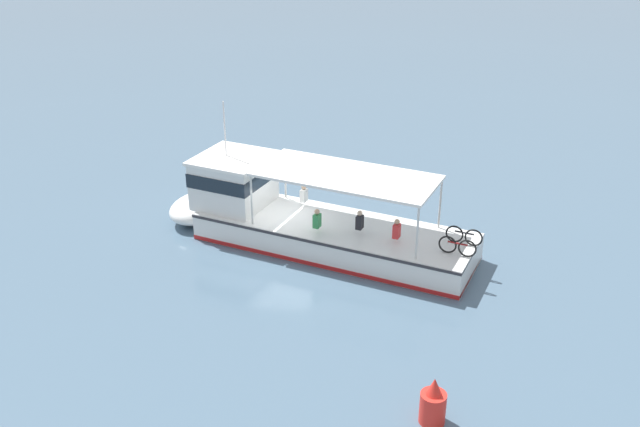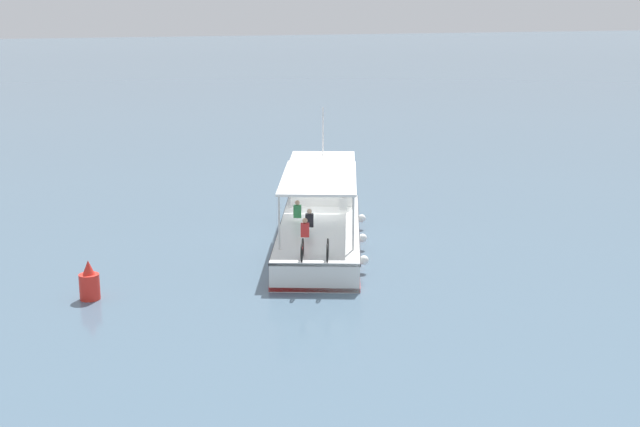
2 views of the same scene
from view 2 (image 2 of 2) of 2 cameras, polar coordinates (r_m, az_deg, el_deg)
name	(u,v)px [view 2 (image 2 of 2)]	position (r m, az deg, el deg)	size (l,w,h in m)	color
ground_plane	(318,235)	(38.22, -0.13, -1.43)	(400.00, 400.00, 0.00)	slate
ferry_main	(321,216)	(37.32, 0.06, -0.20)	(13.00, 7.18, 5.32)	white
channel_buoy	(89,284)	(31.12, -14.83, -4.44)	(0.70, 0.70, 1.40)	red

